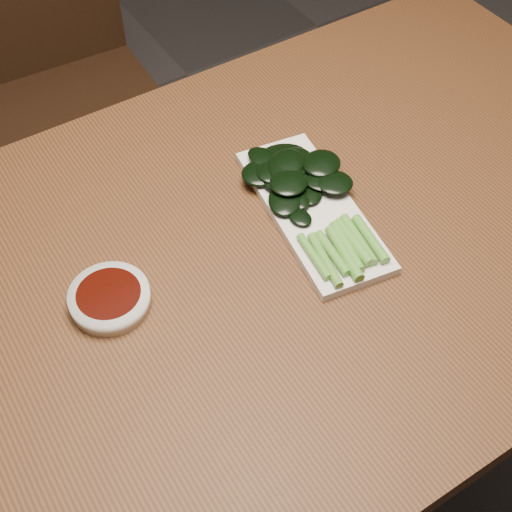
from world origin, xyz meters
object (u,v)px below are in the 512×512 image
at_px(gai_lan, 300,187).
at_px(sauce_bowl, 110,298).
at_px(serving_plate, 313,210).
at_px(table, 260,281).
at_px(chair_far, 56,82).

bearing_deg(gai_lan, sauce_bowl, -175.55).
xyz_separation_m(sauce_bowl, gai_lan, (0.32, 0.02, 0.01)).
bearing_deg(serving_plate, sauce_bowl, 178.26).
relative_size(table, chair_far, 1.57).
distance_m(table, sauce_bowl, 0.23).
xyz_separation_m(table, sauce_bowl, (-0.22, 0.03, 0.08)).
bearing_deg(chair_far, gai_lan, -79.22).
distance_m(table, chair_far, 0.89).
distance_m(sauce_bowl, gai_lan, 0.32).
distance_m(table, gai_lan, 0.15).
distance_m(chair_far, gai_lan, 0.87).
distance_m(chair_far, serving_plate, 0.90).
bearing_deg(sauce_bowl, chair_far, 76.19).
height_order(table, gai_lan, gai_lan).
relative_size(table, serving_plate, 4.48).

